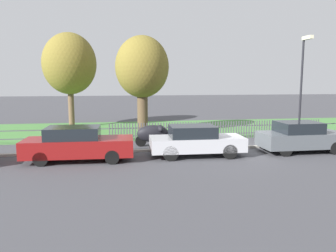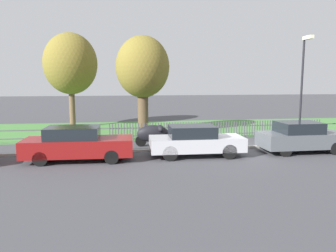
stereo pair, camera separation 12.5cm
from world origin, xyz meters
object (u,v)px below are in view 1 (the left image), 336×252
(tree_nearest_kerb, at_px, (69,64))
(tree_behind_motorcycle, at_px, (142,68))
(covered_motorcycle, at_px, (154,133))
(parked_car_navy_estate, at_px, (196,141))
(parked_car_red_compact, at_px, (301,137))
(parked_car_black_saloon, at_px, (78,144))
(street_lamp, at_px, (303,77))

(tree_nearest_kerb, distance_m, tree_behind_motorcycle, 6.31)
(covered_motorcycle, distance_m, tree_nearest_kerb, 10.18)
(parked_car_navy_estate, bearing_deg, covered_motorcycle, 123.59)
(parked_car_red_compact, bearing_deg, parked_car_navy_estate, -178.92)
(tree_behind_motorcycle, bearing_deg, parked_car_black_saloon, -116.95)
(parked_car_black_saloon, relative_size, parked_car_navy_estate, 1.09)
(parked_car_navy_estate, relative_size, tree_behind_motorcycle, 0.69)
(parked_car_black_saloon, distance_m, parked_car_red_compact, 10.42)
(parked_car_black_saloon, height_order, tree_nearest_kerb, tree_nearest_kerb)
(parked_car_black_saloon, relative_size, tree_behind_motorcycle, 0.75)
(covered_motorcycle, bearing_deg, parked_car_navy_estate, -56.57)
(parked_car_navy_estate, relative_size, street_lamp, 0.75)
(covered_motorcycle, bearing_deg, parked_car_black_saloon, -142.10)
(tree_nearest_kerb, xyz_separation_m, street_lamp, (13.01, -8.56, -1.01))
(parked_car_black_saloon, distance_m, tree_behind_motorcycle, 8.10)
(tree_behind_motorcycle, relative_size, street_lamp, 1.09)
(covered_motorcycle, bearing_deg, tree_nearest_kerb, 124.58)
(parked_car_black_saloon, bearing_deg, street_lamp, 11.76)
(parked_car_black_saloon, height_order, tree_behind_motorcycle, tree_behind_motorcycle)
(parked_car_red_compact, bearing_deg, parked_car_black_saloon, -179.15)
(covered_motorcycle, height_order, tree_behind_motorcycle, tree_behind_motorcycle)
(parked_car_black_saloon, relative_size, covered_motorcycle, 2.52)
(tree_nearest_kerb, bearing_deg, parked_car_black_saloon, -81.54)
(parked_car_black_saloon, distance_m, street_lamp, 11.96)
(tree_nearest_kerb, bearing_deg, parked_car_navy_estate, -57.15)
(parked_car_navy_estate, relative_size, covered_motorcycle, 2.32)
(parked_car_black_saloon, bearing_deg, tree_nearest_kerb, 100.54)
(parked_car_black_saloon, distance_m, parked_car_navy_estate, 5.19)
(parked_car_red_compact, height_order, street_lamp, street_lamp)
(parked_car_navy_estate, distance_m, parked_car_red_compact, 5.23)
(tree_behind_motorcycle, height_order, street_lamp, tree_behind_motorcycle)
(parked_car_red_compact, distance_m, covered_motorcycle, 7.28)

